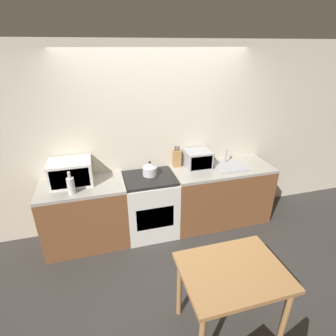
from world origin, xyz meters
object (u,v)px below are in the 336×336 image
Objects in this scene: microwave at (71,172)px; dining_table at (232,279)px; bottle at (71,185)px; toaster_oven at (198,159)px; kettle at (150,169)px; stove_range at (151,205)px.

dining_table is (1.37, -1.76, -0.39)m from microwave.
dining_table is (1.37, -1.49, -0.34)m from bottle.
dining_table is (-0.37, -1.80, -0.36)m from toaster_oven.
stove_range is at bearing -108.33° from kettle.
stove_range is 4.33× the size of kettle.
kettle is 1.02m from microwave.
microwave is at bearing 174.44° from stove_range.
toaster_oven reaches higher than kettle.
kettle is 1.03m from bottle.
microwave reaches higher than stove_range.
microwave is at bearing 127.93° from dining_table.
bottle is 0.80× the size of toaster_oven.
microwave is 0.28m from bottle.
dining_table is (0.36, -1.73, -0.32)m from kettle.
dining_table is at bearing -78.28° from kettle.
toaster_oven is (0.74, 0.13, 0.58)m from stove_range.
kettle is 0.73m from toaster_oven.
microwave is 1.81× the size of bottle.
toaster_oven is at bearing 5.63° from kettle.
kettle is at bearing -2.18° from microwave.
kettle reaches higher than dining_table.
bottle reaches higher than dining_table.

